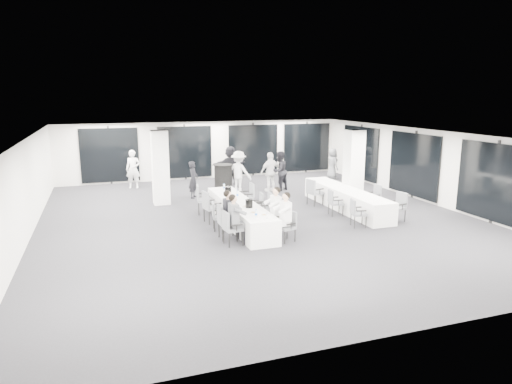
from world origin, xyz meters
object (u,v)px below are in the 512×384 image
at_px(chair_side_left_near, 356,211).
at_px(ice_bucket_near, 249,203).
at_px(chair_main_right_far, 248,195).
at_px(standing_guest_f, 230,163).
at_px(banquet_table_main, 239,213).
at_px(standing_guest_e, 333,162).
at_px(chair_side_right_far, 350,188).
at_px(standing_guest_b, 279,168).
at_px(standing_guest_d, 271,169).
at_px(chair_main_right_mid, 266,206).
at_px(standing_guest_g, 133,167).
at_px(ice_bucket_far, 228,190).
at_px(chair_main_left_second, 225,220).
at_px(banquet_table_side, 346,199).
at_px(cocktail_table, 223,178).
at_px(chair_main_left_fourth, 210,205).
at_px(chair_main_right_near, 288,224).
at_px(standing_guest_c, 239,169).
at_px(chair_side_left_far, 314,190).
at_px(chair_side_right_mid, 374,196).
at_px(standing_guest_a, 193,177).
at_px(chair_side_left_mid, 334,201).
at_px(chair_main_right_second, 279,217).
at_px(chair_main_left_near, 230,226).
at_px(chair_side_right_near, 398,205).
at_px(chair_main_right_fourth, 258,204).
at_px(chair_main_left_far, 202,197).

distance_m(chair_side_left_near, ice_bucket_near, 3.43).
bearing_deg(chair_main_right_far, standing_guest_f, -5.59).
bearing_deg(standing_guest_f, banquet_table_main, 67.12).
bearing_deg(banquet_table_main, standing_guest_e, 43.12).
distance_m(chair_side_right_far, standing_guest_b, 3.38).
height_order(standing_guest_d, standing_guest_e, standing_guest_d).
bearing_deg(standing_guest_b, chair_main_right_mid, 37.14).
xyz_separation_m(standing_guest_b, standing_guest_g, (-5.95, 2.60, -0.01)).
distance_m(chair_main_right_far, ice_bucket_far, 1.02).
xyz_separation_m(chair_main_left_second, chair_side_left_near, (4.25, -0.13, -0.07)).
bearing_deg(standing_guest_g, standing_guest_f, 4.48).
relative_size(banquet_table_side, standing_guest_b, 2.58).
xyz_separation_m(chair_main_right_mid, standing_guest_f, (0.70, 6.64, 0.44)).
bearing_deg(cocktail_table, chair_main_left_fourth, -110.07).
distance_m(cocktail_table, chair_main_right_mid, 5.15).
bearing_deg(chair_main_right_near, standing_guest_g, 6.37).
height_order(chair_main_left_second, standing_guest_c, standing_guest_c).
relative_size(banquet_table_side, standing_guest_e, 2.91).
height_order(chair_side_left_far, chair_side_right_far, chair_side_left_far).
bearing_deg(chair_side_left_near, chair_side_right_mid, 146.28).
bearing_deg(banquet_table_side, standing_guest_d, 110.96).
xyz_separation_m(standing_guest_a, standing_guest_d, (3.39, 0.18, 0.12)).
distance_m(chair_main_right_mid, chair_side_left_mid, 2.58).
xyz_separation_m(banquet_table_side, chair_side_left_far, (-0.83, 0.94, 0.19)).
bearing_deg(chair_main_right_second, chair_main_left_near, 101.15).
distance_m(chair_side_right_near, standing_guest_b, 6.15).
xyz_separation_m(chair_main_right_fourth, chair_side_right_mid, (4.24, -0.43, 0.05)).
xyz_separation_m(chair_main_right_near, standing_guest_g, (-3.59, 9.20, 0.47)).
relative_size(chair_main_left_fourth, chair_main_right_far, 1.06).
bearing_deg(ice_bucket_far, standing_guest_b, 45.66).
bearing_deg(standing_guest_d, chair_main_left_near, 47.80).
relative_size(chair_main_right_fourth, standing_guest_e, 0.50).
distance_m(banquet_table_side, chair_main_right_mid, 3.50).
relative_size(chair_main_right_second, chair_main_right_mid, 0.89).
height_order(chair_main_right_near, standing_guest_b, standing_guest_b).
xyz_separation_m(chair_main_right_near, chair_side_right_far, (4.24, 3.82, 0.01)).
relative_size(chair_main_left_second, chair_side_right_near, 1.05).
distance_m(chair_main_left_second, ice_bucket_near, 1.06).
xyz_separation_m(standing_guest_c, ice_bucket_near, (-1.37, -5.61, -0.12)).
distance_m(chair_main_left_second, chair_main_left_fourth, 1.81).
bearing_deg(ice_bucket_far, chair_main_right_mid, -58.31).
relative_size(standing_guest_a, standing_guest_g, 0.88).
height_order(banquet_table_side, standing_guest_b, standing_guest_b).
bearing_deg(standing_guest_f, cocktail_table, 54.11).
distance_m(chair_main_right_far, standing_guest_a, 3.04).
bearing_deg(chair_main_right_near, standing_guest_e, -50.14).
xyz_separation_m(banquet_table_side, chair_side_right_mid, (0.83, -0.53, 0.17)).
distance_m(chair_main_right_second, chair_main_right_far, 2.98).
distance_m(chair_side_left_mid, chair_side_left_far, 1.58).
xyz_separation_m(chair_main_left_far, standing_guest_e, (7.54, 4.54, 0.28)).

